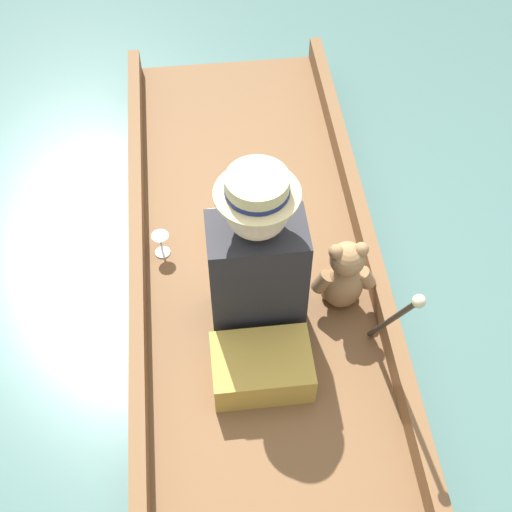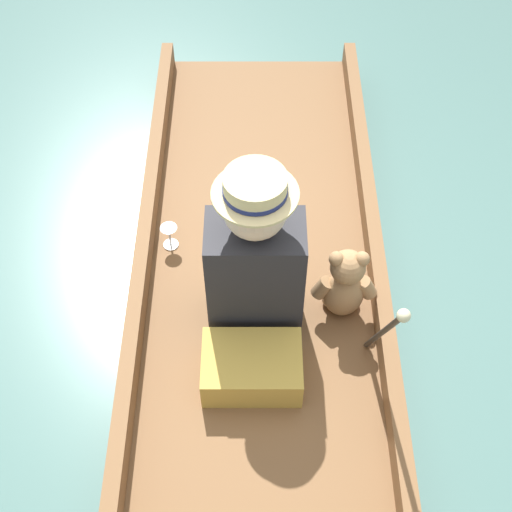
# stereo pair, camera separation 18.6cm
# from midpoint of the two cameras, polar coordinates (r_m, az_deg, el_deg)

# --- Properties ---
(ground_plane) EXTENTS (16.00, 16.00, 0.00)m
(ground_plane) POSITION_cam_midpoint_polar(r_m,az_deg,el_deg) (3.08, -1.41, -5.97)
(ground_plane) COLOR #476B66
(punt_boat) EXTENTS (1.06, 3.36, 0.26)m
(punt_boat) POSITION_cam_midpoint_polar(r_m,az_deg,el_deg) (3.01, -1.44, -5.15)
(punt_boat) COLOR brown
(punt_boat) RESTS_ON ground_plane
(seat_cushion) EXTENTS (0.38, 0.26, 0.15)m
(seat_cushion) POSITION_cam_midpoint_polar(r_m,az_deg,el_deg) (2.74, -1.49, -8.98)
(seat_cushion) COLOR #B7933D
(seat_cushion) RESTS_ON punt_boat
(seated_person) EXTENTS (0.36, 0.67, 0.82)m
(seated_person) POSITION_cam_midpoint_polar(r_m,az_deg,el_deg) (2.72, -2.02, -0.16)
(seated_person) COLOR white
(seated_person) RESTS_ON punt_boat
(teddy_bear) EXTENTS (0.27, 0.16, 0.38)m
(teddy_bear) POSITION_cam_midpoint_polar(r_m,az_deg,el_deg) (2.85, 5.22, -1.75)
(teddy_bear) COLOR #9E754C
(teddy_bear) RESTS_ON punt_boat
(wine_glass) EXTENTS (0.08, 0.08, 0.12)m
(wine_glass) POSITION_cam_midpoint_polar(r_m,az_deg,el_deg) (3.12, -9.33, 1.19)
(wine_glass) COLOR silver
(wine_glass) RESTS_ON punt_boat
(walking_cane) EXTENTS (0.04, 0.34, 0.71)m
(walking_cane) POSITION_cam_midpoint_polar(r_m,az_deg,el_deg) (2.48, 9.06, -4.89)
(walking_cane) COLOR #2D2823
(walking_cane) RESTS_ON punt_boat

